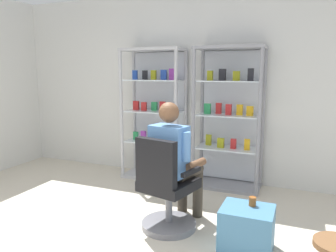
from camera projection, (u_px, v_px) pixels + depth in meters
The scene contains 7 objects.
back_wall at pixel (196, 87), 4.78m from camera, with size 6.00×0.10×2.70m, color silver.
display_cabinet_left at pixel (155, 113), 4.84m from camera, with size 0.90×0.45×1.90m.
display_cabinet_right at pixel (229, 117), 4.42m from camera, with size 0.90×0.45×1.90m.
office_chair at pixel (166, 192), 3.25m from camera, with size 0.61×0.58×0.96m.
seated_shopkeeper at pixel (175, 158), 3.33m from camera, with size 0.55×0.62×1.29m.
storage_crate at pixel (247, 229), 2.90m from camera, with size 0.45×0.39×0.40m, color teal.
tea_glass at pixel (252, 201), 2.91m from camera, with size 0.07×0.07×0.08m, color brown.
Camera 1 is at (1.46, -1.60, 1.59)m, focal length 35.01 mm.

